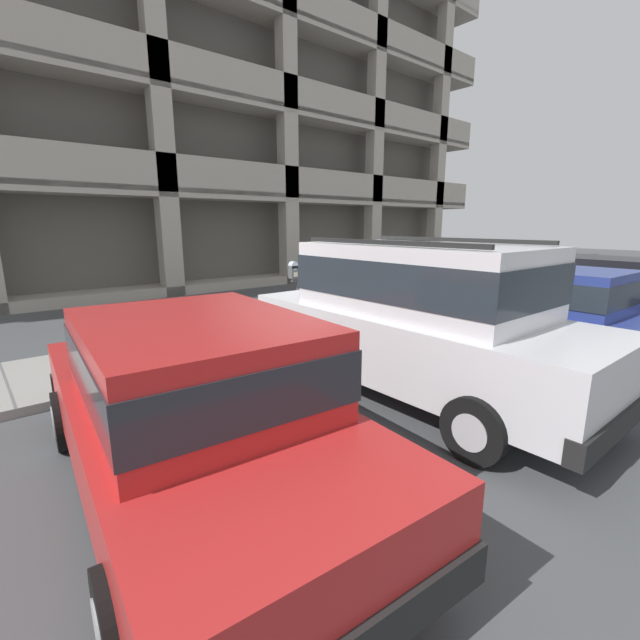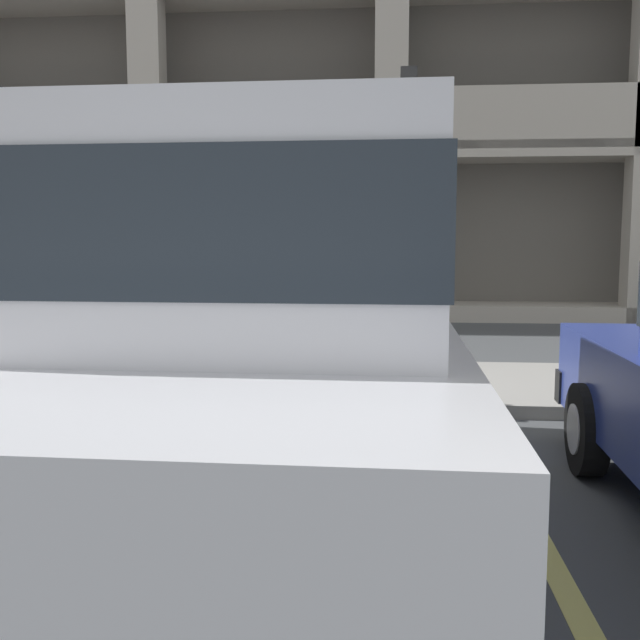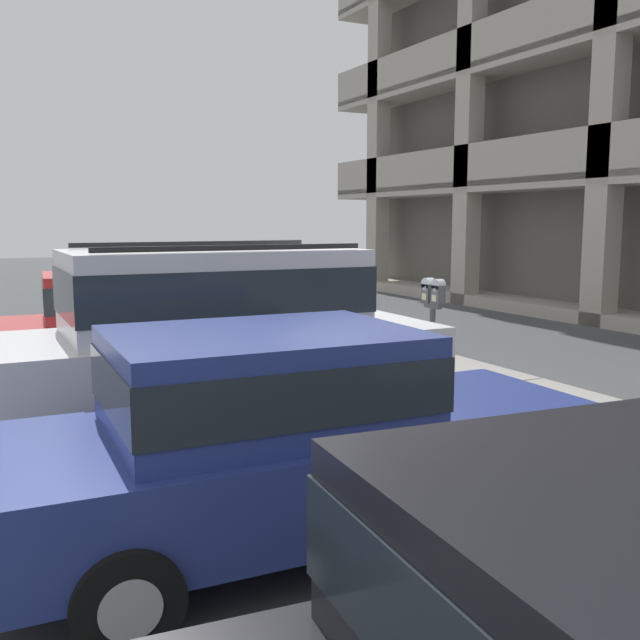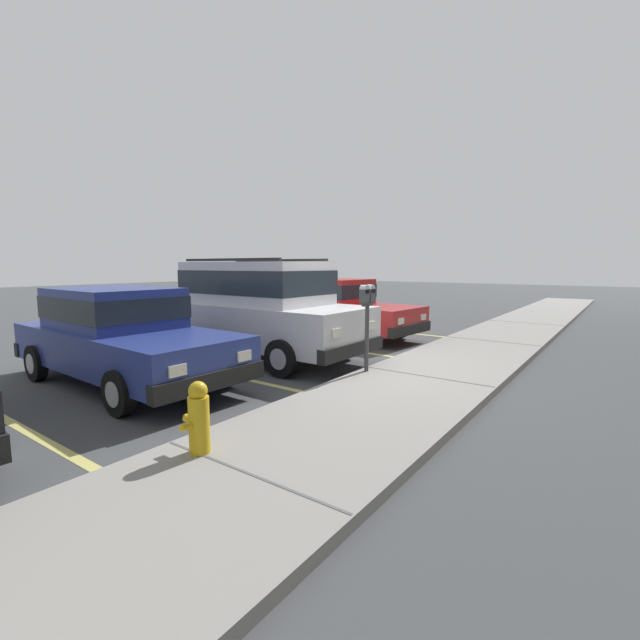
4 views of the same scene
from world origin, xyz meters
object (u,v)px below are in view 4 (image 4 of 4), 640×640
(silver_suv, at_px, (257,305))
(dark_hatchback, at_px, (121,333))
(red_sedan, at_px, (335,306))
(fire_hydrant, at_px, (198,418))
(parking_meter_near, at_px, (367,307))

(silver_suv, height_order, dark_hatchback, silver_suv)
(silver_suv, distance_m, dark_hatchback, 2.74)
(silver_suv, relative_size, dark_hatchback, 1.06)
(red_sedan, distance_m, dark_hatchback, 5.84)
(silver_suv, xyz_separation_m, red_sedan, (-3.13, -0.18, -0.27))
(fire_hydrant, bearing_deg, parking_meter_near, -175.43)
(silver_suv, xyz_separation_m, dark_hatchback, (2.70, -0.40, -0.27))
(red_sedan, height_order, fire_hydrant, red_sedan)
(silver_suv, bearing_deg, red_sedan, -175.92)
(red_sedan, relative_size, fire_hydrant, 6.59)
(red_sedan, bearing_deg, dark_hatchback, 2.88)
(red_sedan, height_order, dark_hatchback, same)
(red_sedan, bearing_deg, parking_meter_near, 46.14)
(dark_hatchback, height_order, parking_meter_near, parking_meter_near)
(red_sedan, xyz_separation_m, fire_hydrant, (6.97, 3.13, -0.36))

